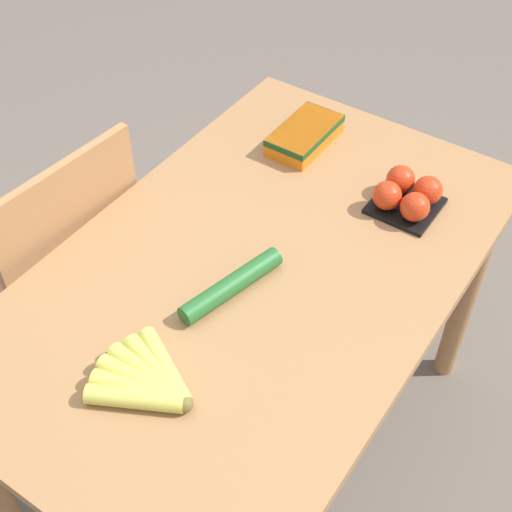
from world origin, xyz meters
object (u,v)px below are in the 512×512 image
at_px(tomato_pack, 407,195).
at_px(carrot_bag, 305,134).
at_px(chair, 57,280).
at_px(banana_bunch, 149,382).
at_px(cucumber_near, 233,286).

height_order(tomato_pack, carrot_bag, tomato_pack).
height_order(chair, tomato_pack, chair).
bearing_deg(tomato_pack, banana_bunch, 166.69).
height_order(chair, carrot_bag, chair).
height_order(banana_bunch, carrot_bag, carrot_bag).
bearing_deg(banana_bunch, cucumber_near, 1.59).
xyz_separation_m(tomato_pack, carrot_bag, (0.08, 0.31, -0.01)).
height_order(banana_bunch, tomato_pack, tomato_pack).
bearing_deg(chair, tomato_pack, 126.38).
distance_m(banana_bunch, tomato_pack, 0.71).
relative_size(carrot_bag, cucumber_near, 0.82).
distance_m(chair, tomato_pack, 0.90).
height_order(tomato_pack, cucumber_near, tomato_pack).
height_order(chair, cucumber_near, chair).
relative_size(chair, tomato_pack, 6.35).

